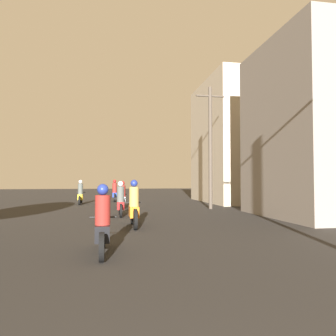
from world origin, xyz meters
TOP-DOWN VIEW (x-y plane):
  - motorcycle_black at (-0.57, 7.09)m, footprint 0.60×1.96m
  - motorcycle_orange at (0.38, 11.01)m, footprint 0.60×2.06m
  - motorcycle_red at (0.05, 14.50)m, footprint 0.60×1.89m
  - motorcycle_silver at (0.29, 18.54)m, footprint 0.60×2.00m
  - motorcycle_yellow at (-2.29, 21.88)m, footprint 0.60×2.01m
  - motorcycle_blue at (-0.07, 24.25)m, footprint 0.60×1.91m
  - building_right_near at (8.13, 12.64)m, footprint 4.00×6.07m
  - building_right_far at (8.97, 22.41)m, footprint 5.49×7.85m
  - utility_pole_far at (5.01, 17.19)m, footprint 1.60×0.20m

SIDE VIEW (x-z plane):
  - motorcycle_black at x=-0.57m, z-range -0.15..1.34m
  - motorcycle_silver at x=0.29m, z-range -0.15..1.36m
  - motorcycle_red at x=0.05m, z-range -0.15..1.37m
  - motorcycle_orange at x=0.38m, z-range -0.16..1.42m
  - motorcycle_yellow at x=-2.29m, z-range -0.16..1.42m
  - motorcycle_blue at x=-0.07m, z-range -0.16..1.45m
  - utility_pole_far at x=5.01m, z-range 0.16..6.87m
  - building_right_near at x=8.13m, z-range 0.00..7.52m
  - building_right_far at x=8.97m, z-range 0.00..8.67m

